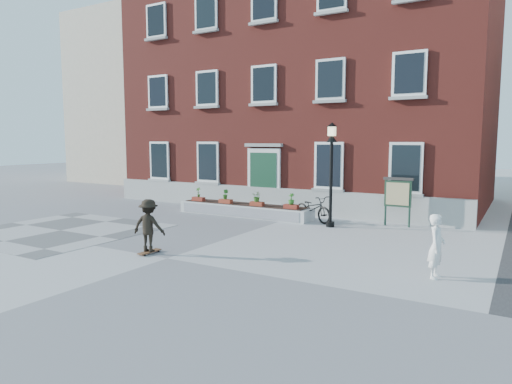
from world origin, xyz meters
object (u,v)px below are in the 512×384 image
Objects in this scene: bystander at (437,246)px; notice_board at (398,193)px; skateboarder at (149,226)px; lamp_post at (331,160)px; bicycle at (313,208)px.

bystander is 0.82× the size of notice_board.
notice_board reaches higher than bystander.
bystander is 0.97× the size of skateboarder.
lamp_post is 7.41m from skateboarder.
bystander is (5.59, -5.52, 0.24)m from bicycle.
bicycle is at bearing 75.03° from skateboarder.
skateboarder is at bearing -170.15° from bicycle.
bicycle is at bearing 47.05° from bystander.
skateboarder is (-1.95, -7.28, 0.30)m from bicycle.
bystander is 6.86m from lamp_post.
lamp_post reaches higher than skateboarder.
skateboarder is at bearing -122.67° from notice_board.
bystander is at bearing 13.14° from skateboarder.
notice_board is at bearing 33.58° from lamp_post.
skateboarder is (-2.98, -6.56, -1.71)m from lamp_post.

